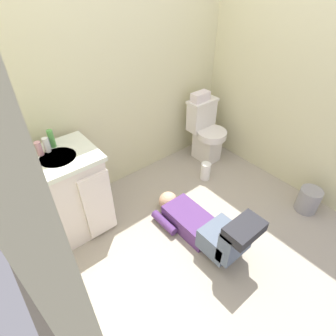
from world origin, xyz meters
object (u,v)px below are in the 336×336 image
(faucet, at_px, (48,143))
(paper_towel_roll, at_px, (205,171))
(soap_dispenser, at_px, (24,151))
(bottle_green, at_px, (51,139))
(toilet, at_px, (206,132))
(vanity_cabinet, at_px, (69,194))
(trash_can, at_px, (308,200))
(bottle_pink, at_px, (39,149))
(bottle_white, at_px, (46,145))
(person_plumber, at_px, (205,227))
(tissue_box, at_px, (200,97))

(faucet, relative_size, paper_towel_roll, 0.47)
(soap_dispenser, bearing_deg, bottle_green, 6.37)
(bottle_green, bearing_deg, paper_towel_roll, -17.09)
(toilet, xyz_separation_m, vanity_cabinet, (-1.74, -0.04, 0.05))
(trash_can, bearing_deg, bottle_pink, 144.99)
(bottle_pink, xyz_separation_m, bottle_white, (0.06, 0.01, 0.00))
(soap_dispenser, height_order, bottle_white, soap_dispenser)
(bottle_white, distance_m, paper_towel_roll, 1.71)
(vanity_cabinet, distance_m, soap_dispenser, 0.52)
(person_plumber, relative_size, tissue_box, 4.84)
(bottle_white, relative_size, trash_can, 0.47)
(person_plumber, xyz_separation_m, soap_dispenser, (-1.00, 1.01, 0.71))
(tissue_box, bearing_deg, paper_towel_roll, -121.88)
(toilet, distance_m, bottle_pink, 1.90)
(toilet, relative_size, person_plumber, 0.70)
(faucet, distance_m, tissue_box, 1.70)
(faucet, distance_m, soap_dispenser, 0.19)
(faucet, relative_size, person_plumber, 0.09)
(bottle_green, bearing_deg, bottle_pink, -158.33)
(bottle_pink, xyz_separation_m, trash_can, (1.97, -1.38, -0.75))
(vanity_cabinet, xyz_separation_m, person_plumber, (0.81, -0.88, -0.24))
(vanity_cabinet, bearing_deg, bottle_white, 105.10)
(bottle_pink, height_order, paper_towel_roll, bottle_pink)
(vanity_cabinet, distance_m, tissue_box, 1.74)
(toilet, height_order, trash_can, toilet)
(toilet, height_order, paper_towel_roll, toilet)
(toilet, xyz_separation_m, bottle_green, (-1.71, 0.11, 0.53))
(soap_dispenser, bearing_deg, person_plumber, -45.13)
(faucet, distance_m, paper_towel_roll, 1.69)
(tissue_box, bearing_deg, faucet, 179.35)
(toilet, height_order, bottle_green, bottle_green)
(person_plumber, relative_size, bottle_pink, 9.31)
(vanity_cabinet, xyz_separation_m, soap_dispenser, (-0.19, 0.13, 0.47))
(vanity_cabinet, xyz_separation_m, trash_can, (1.88, -1.28, -0.29))
(faucet, height_order, bottle_green, bottle_green)
(toilet, relative_size, bottle_white, 6.13)
(soap_dispenser, xyz_separation_m, bottle_green, (0.22, 0.02, 0.01))
(paper_towel_roll, bearing_deg, soap_dispenser, 165.95)
(bottle_white, relative_size, bottle_green, 0.81)
(soap_dispenser, relative_size, bottle_green, 1.10)
(vanity_cabinet, bearing_deg, tissue_box, 4.27)
(vanity_cabinet, relative_size, bottle_white, 6.71)
(soap_dispenser, xyz_separation_m, bottle_pink, (0.10, -0.02, -0.01))
(soap_dispenser, xyz_separation_m, paper_towel_roll, (1.64, -0.41, -0.78))
(bottle_pink, bearing_deg, bottle_white, 6.74)
(faucet, height_order, soap_dispenser, soap_dispenser)
(person_plumber, height_order, paper_towel_roll, person_plumber)
(toilet, height_order, person_plumber, toilet)
(person_plumber, distance_m, soap_dispenser, 1.59)
(person_plumber, distance_m, tissue_box, 1.48)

